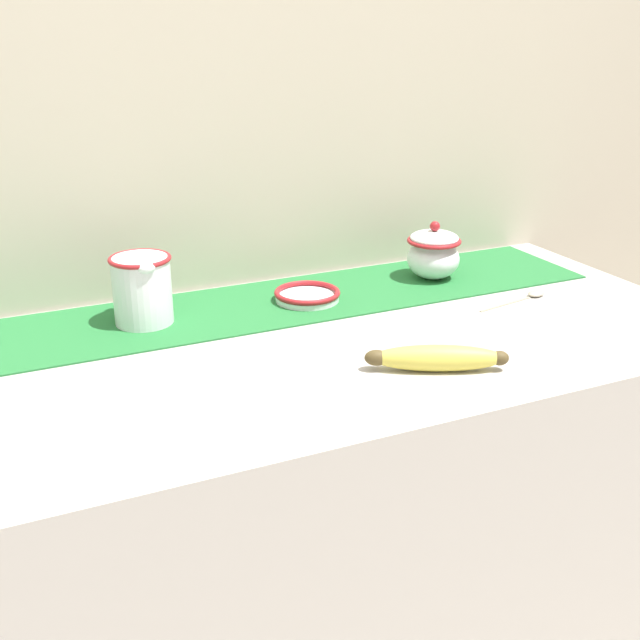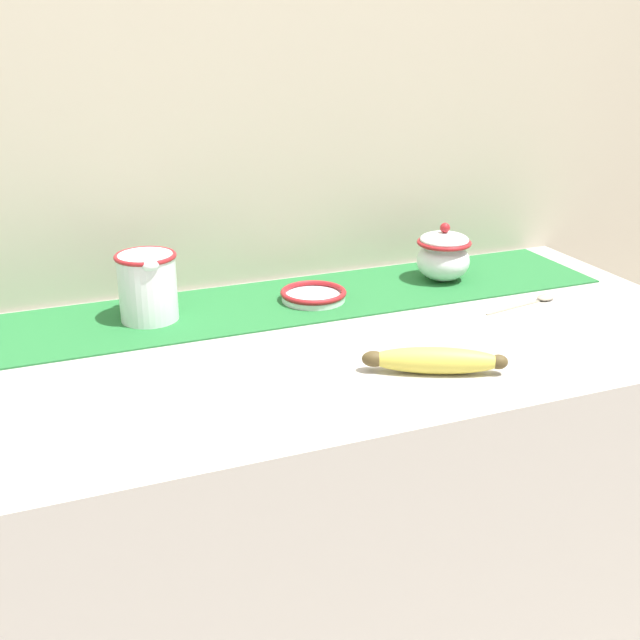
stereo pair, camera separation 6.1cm
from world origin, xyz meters
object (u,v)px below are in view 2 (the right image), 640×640
object	(u,v)px
sugar_bowl	(443,255)
banana	(435,360)
small_dish	(313,295)
cream_pitcher	(147,284)
spoon	(541,299)

from	to	relation	value
sugar_bowl	banana	xyz separation A→B (m)	(-0.23, -0.38, -0.03)
sugar_bowl	small_dish	xyz separation A→B (m)	(-0.28, -0.02, -0.04)
sugar_bowl	banana	bearing A→B (deg)	-121.59
small_dish	cream_pitcher	bearing A→B (deg)	176.67
cream_pitcher	spoon	world-z (taller)	cream_pitcher
cream_pitcher	spoon	distance (m)	0.72
cream_pitcher	spoon	xyz separation A→B (m)	(0.69, -0.17, -0.06)
cream_pitcher	spoon	size ratio (longest dim) A/B	0.75
cream_pitcher	sugar_bowl	size ratio (longest dim) A/B	1.07
cream_pitcher	sugar_bowl	world-z (taller)	cream_pitcher
sugar_bowl	small_dish	distance (m)	0.29
sugar_bowl	spoon	world-z (taller)	sugar_bowl
small_dish	banana	world-z (taller)	banana
banana	spoon	distance (m)	0.40
spoon	cream_pitcher	bearing A→B (deg)	155.25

